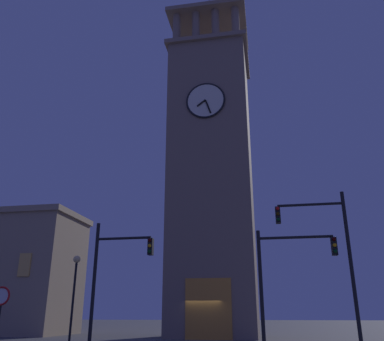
{
  "coord_description": "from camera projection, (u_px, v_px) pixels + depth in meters",
  "views": [
    {
      "loc": [
        -4.47,
        29.54,
        1.61
      ],
      "look_at": [
        1.39,
        -2.57,
        13.27
      ],
      "focal_mm": 37.77,
      "sensor_mm": 36.0,
      "label": 1
    }
  ],
  "objects": [
    {
      "name": "ground_plane",
      "position": [
        205.0,
        339.0,
        27.59
      ],
      "size": [
        200.0,
        200.0,
        0.0
      ],
      "primitive_type": "plane",
      "color": "#4C4C51"
    },
    {
      "name": "clocktower",
      "position": [
        212.0,
        176.0,
        34.15
      ],
      "size": [
        7.13,
        7.2,
        31.23
      ],
      "color": "gray",
      "rests_on": "ground_plane"
    },
    {
      "name": "traffic_signal_near",
      "position": [
        287.0,
        269.0,
        16.88
      ],
      "size": [
        3.3,
        0.41,
        5.06
      ],
      "color": "black",
      "rests_on": "ground_plane"
    },
    {
      "name": "traffic_signal_mid",
      "position": [
        113.0,
        268.0,
        18.2
      ],
      "size": [
        2.78,
        0.41,
        5.67
      ],
      "color": "black",
      "rests_on": "ground_plane"
    },
    {
      "name": "traffic_signal_far",
      "position": [
        328.0,
        247.0,
        17.35
      ],
      "size": [
        3.05,
        0.41,
        6.77
      ],
      "color": "black",
      "rests_on": "ground_plane"
    },
    {
      "name": "street_lamp",
      "position": [
        75.0,
        281.0,
        24.47
      ],
      "size": [
        0.44,
        0.44,
        5.04
      ],
      "color": "black",
      "rests_on": "ground_plane"
    },
    {
      "name": "no_horn_sign",
      "position": [
        1.0,
        301.0,
        16.71
      ],
      "size": [
        0.78,
        0.14,
        2.72
      ],
      "color": "black",
      "rests_on": "ground_plane"
    }
  ]
}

